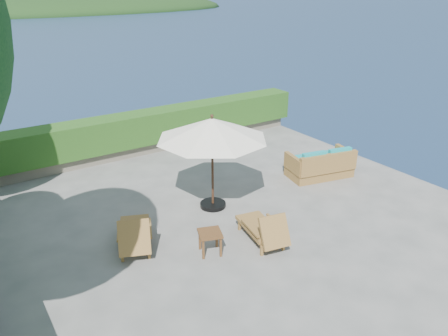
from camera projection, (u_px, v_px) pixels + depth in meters
ground at (232, 225)px, 10.29m from camera, size 12.00×12.00×0.00m
foundation at (232, 278)px, 10.90m from camera, size 12.00×12.00×3.00m
ocean at (231, 324)px, 11.47m from camera, size 600.00×600.00×0.00m
offshore_island at (37, 12)px, 131.42m from camera, size 126.00×57.60×12.60m
planter_wall_far at (137, 148)px, 14.51m from camera, size 12.00×0.60×0.36m
hedge_far at (135, 129)px, 14.25m from camera, size 12.40×0.90×1.00m
patio_umbrella at (212, 130)px, 10.32m from camera, size 3.18×3.18×2.43m
lounge_left at (135, 233)px, 9.24m from camera, size 1.19×1.69×0.90m
lounge_right at (264, 228)px, 9.44m from camera, size 0.88×1.58×0.86m
side_table at (210, 236)px, 9.07m from camera, size 0.60×0.60×0.50m
wicker_loveseat at (321, 165)px, 12.69m from camera, size 2.03×1.33×0.92m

